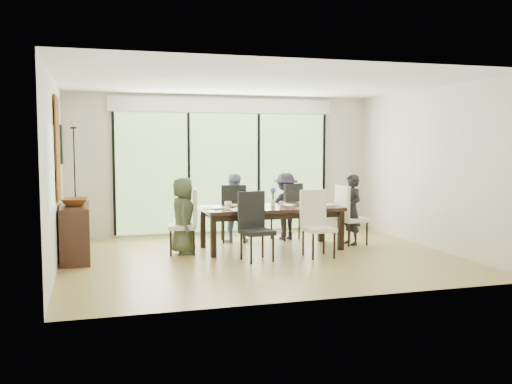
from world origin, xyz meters
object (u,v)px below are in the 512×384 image
object	(u,v)px
person_far_right	(286,206)
laptop	(223,208)
table_top	(271,208)
cup_b	(281,204)
chair_near_right	(319,224)
person_left_end	(183,216)
chair_right_end	(353,215)
sideboard	(76,231)
chair_near_left	(257,226)
person_right_end	(352,210)
chair_far_left	(233,213)
bowl	(75,202)
cup_a	(228,204)
person_far_left	(233,208)
cup_c	(313,202)
chair_far_right	(285,211)
chair_left_end	(182,221)
vase	(273,203)

from	to	relation	value
person_far_right	laptop	world-z (taller)	person_far_right
table_top	cup_b	size ratio (longest dim) A/B	24.00
chair_near_right	person_left_end	size ratio (longest dim) A/B	0.85
table_top	chair_right_end	xyz separation A→B (m)	(1.50, 0.00, -0.16)
sideboard	chair_near_left	bearing A→B (deg)	-20.16
chair_near_left	person_right_end	world-z (taller)	person_right_end
person_far_right	laptop	bearing A→B (deg)	34.06
table_top	laptop	distance (m)	0.86
sideboard	chair_right_end	bearing A→B (deg)	-1.19
person_far_right	person_left_end	bearing A→B (deg)	22.70
chair_far_left	bowl	distance (m)	2.84
table_top	cup_a	distance (m)	0.72
chair_near_right	person_far_left	size ratio (longest dim) A/B	0.85
chair_right_end	cup_c	xyz separation A→B (m)	(-0.70, 0.10, 0.24)
table_top	person_right_end	xyz separation A→B (m)	(1.48, 0.00, -0.07)
chair_far_right	cup_b	distance (m)	1.06
chair_near_left	sideboard	distance (m)	2.80
chair_right_end	chair_far_left	distance (m)	2.13
chair_left_end	person_right_end	size ratio (longest dim) A/B	0.85
person_far_left	cup_b	bearing A→B (deg)	133.89
vase	cup_b	distance (m)	0.18
person_left_end	vase	bearing A→B (deg)	-76.40
chair_left_end	chair_far_right	world-z (taller)	same
cup_a	bowl	size ratio (longest dim) A/B	0.27
cup_b	person_far_right	bearing A→B (deg)	66.73
chair_near_left	person_far_right	xyz separation A→B (m)	(1.05, 1.70, 0.09)
chair_right_end	sideboard	xyz separation A→B (m)	(-4.63, 0.10, -0.11)
person_far_right	person_far_left	bearing A→B (deg)	0.46
person_far_right	cup_c	bearing A→B (deg)	109.37
chair_near_left	cup_c	distance (m)	1.64
chair_near_left	person_left_end	distance (m)	1.31
cup_b	bowl	xyz separation A→B (m)	(-3.28, 0.10, 0.13)
table_top	vase	world-z (taller)	vase
laptop	person_far_right	bearing A→B (deg)	1.99
person_right_end	person_far_right	size ratio (longest dim) A/B	1.00
laptop	chair_near_left	bearing A→B (deg)	-97.16
chair_far_left	sideboard	bearing A→B (deg)	24.31
sideboard	chair_left_end	bearing A→B (deg)	-3.37
chair_far_left	sideboard	size ratio (longest dim) A/B	0.71
chair_right_end	chair_far_left	xyz separation A→B (m)	(-1.95, 0.85, 0.00)
chair_right_end	cup_a	xyz separation A→B (m)	(-2.20, 0.15, 0.24)
bowl	laptop	bearing A→B (deg)	-2.41
table_top	laptop	world-z (taller)	laptop
chair_left_end	cup_a	bearing A→B (deg)	108.65
chair_right_end	cup_c	bearing A→B (deg)	76.71
chair_near_left	bowl	distance (m)	2.79
chair_far_right	laptop	distance (m)	1.70
chair_far_left	bowl	world-z (taller)	chair_far_left
person_far_right	vase	world-z (taller)	person_far_right
cup_c	bowl	distance (m)	3.93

